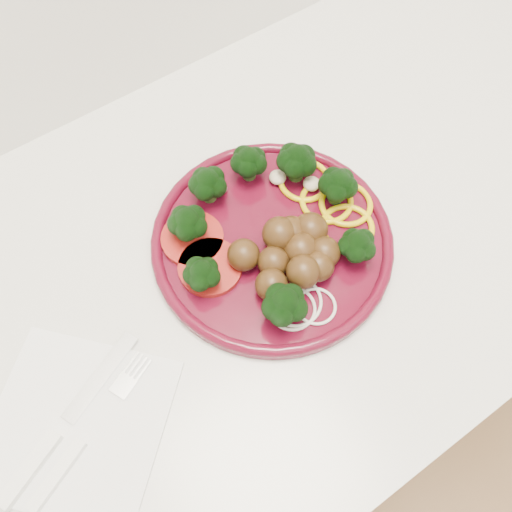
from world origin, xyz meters
TOP-DOWN VIEW (x-y plane):
  - counter at (0.00, 1.70)m, footprint 2.40×0.60m
  - plate at (-0.06, 1.69)m, footprint 0.29×0.29m
  - napkin at (-0.35, 1.63)m, footprint 0.25×0.25m
  - knife at (-0.37, 1.63)m, footprint 0.19×0.10m
  - fork at (-0.36, 1.61)m, footprint 0.17×0.09m

SIDE VIEW (x-z plane):
  - counter at x=0.00m, z-range 0.00..0.90m
  - napkin at x=-0.35m, z-range 0.90..0.90m
  - fork at x=-0.36m, z-range 0.90..0.91m
  - knife at x=-0.37m, z-range 0.90..0.91m
  - plate at x=-0.06m, z-range 0.89..0.95m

